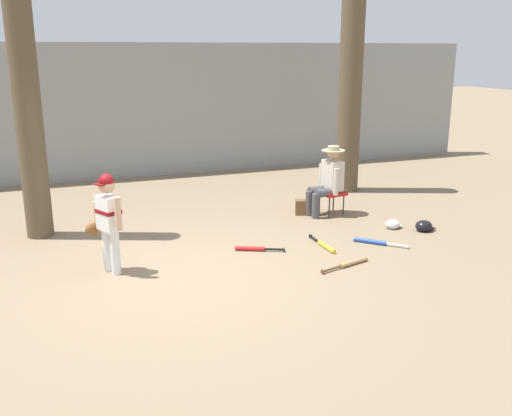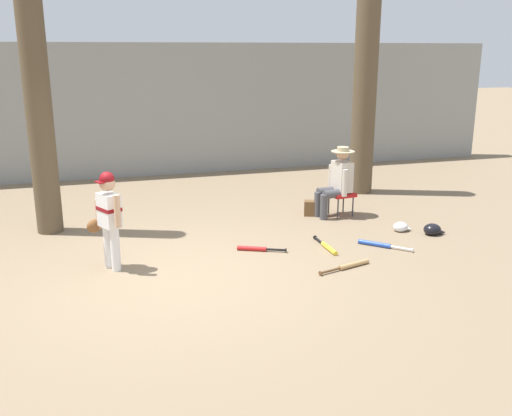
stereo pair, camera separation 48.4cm
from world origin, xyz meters
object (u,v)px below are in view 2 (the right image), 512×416
tree_behind_spectator (366,76)px  folding_stool (341,195)px  bat_blue_youth (379,245)px  batting_helmet_black (432,230)px  bat_red_barrel (256,249)px  batting_helmet_white (401,227)px  handbag_beside_stool (314,208)px  bat_yellow_trainer (327,247)px  tree_near_player (37,96)px  young_ballplayer (108,214)px  seated_spectator (337,180)px  bat_wood_tan (350,265)px

tree_behind_spectator → folding_stool: (-1.11, -1.45, -1.93)m
bat_blue_youth → batting_helmet_black: batting_helmet_black is taller
bat_red_barrel → bat_blue_youth: size_ratio=1.07×
tree_behind_spectator → batting_helmet_white: (-0.58, -2.56, -2.22)m
handbag_beside_stool → batting_helmet_black: bearing=-48.2°
bat_red_barrel → bat_yellow_trainer: size_ratio=0.88×
tree_near_player → young_ballplayer: 2.51m
handbag_beside_stool → batting_helmet_black: (1.36, -1.52, -0.05)m
folding_stool → batting_helmet_black: (0.91, -1.41, -0.28)m
seated_spectator → bat_wood_tan: bearing=-110.0°
tree_behind_spectator → folding_stool: tree_behind_spectator is taller
bat_yellow_trainer → batting_helmet_white: (1.46, 0.45, 0.04)m
tree_behind_spectator → bat_wood_tan: size_ratio=6.38×
batting_helmet_black → tree_behind_spectator: bearing=86.2°
tree_behind_spectator → bat_red_barrel: bearing=-137.6°
young_ballplayer → batting_helmet_black: young_ballplayer is taller
young_ballplayer → handbag_beside_stool: 3.88m
seated_spectator → folding_stool: bearing=7.5°
tree_near_player → bat_red_barrel: (2.86, -1.83, -2.09)m
tree_near_player → bat_red_barrel: size_ratio=7.41×
tree_behind_spectator → bat_wood_tan: 4.85m
bat_blue_youth → bat_wood_tan: size_ratio=0.77×
bat_yellow_trainer → tree_behind_spectator: bearing=56.0°
bat_blue_youth → bat_wood_tan: bearing=-140.0°
handbag_beside_stool → bat_blue_youth: bearing=-81.0°
seated_spectator → handbag_beside_stool: size_ratio=3.53×
young_ballplayer → seated_spectator: size_ratio=1.09×
seated_spectator → bat_blue_youth: size_ratio=1.92×
bat_red_barrel → batting_helmet_white: (2.47, 0.22, 0.04)m
young_ballplayer → bat_wood_tan: (3.02, -0.89, -0.71)m
bat_red_barrel → bat_yellow_trainer: bearing=-13.0°
seated_spectator → bat_red_barrel: seated_spectator is taller
folding_stool → bat_blue_youth: folding_stool is taller
bat_wood_tan → bat_yellow_trainer: size_ratio=1.06×
bat_blue_youth → batting_helmet_black: bearing=14.1°
tree_behind_spectator → bat_yellow_trainer: bearing=-124.0°
bat_yellow_trainer → batting_helmet_white: bearing=17.3°
batting_helmet_black → bat_wood_tan: bearing=-153.6°
young_ballplayer → seated_spectator: (3.86, 1.42, -0.10)m
folding_stool → bat_wood_tan: (-0.94, -2.32, -0.33)m
bat_red_barrel → bat_wood_tan: same height
seated_spectator → bat_yellow_trainer: 1.86m
seated_spectator → bat_wood_tan: seated_spectator is taller
tree_near_player → bat_blue_youth: size_ratio=7.93×
tree_behind_spectator → batting_helmet_white: tree_behind_spectator is taller
bat_blue_youth → batting_helmet_black: 1.12m
tree_near_player → batting_helmet_white: bearing=-16.8°
tree_behind_spectator → seated_spectator: (-1.20, -1.46, -1.65)m
handbag_beside_stool → batting_helmet_white: size_ratio=1.22×
tree_behind_spectator → folding_stool: bearing=-127.3°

